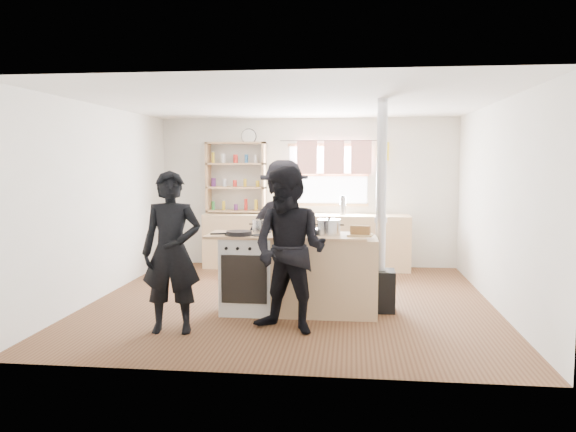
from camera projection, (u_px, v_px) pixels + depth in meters
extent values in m
cube|color=brown|center=(292.00, 301.00, 7.17)|extent=(5.00, 5.00, 0.01)
cube|color=#D8B382|center=(306.00, 241.00, 9.32)|extent=(3.40, 0.55, 0.90)
cube|color=tan|center=(236.00, 211.00, 9.53)|extent=(1.00, 0.28, 0.03)
cube|color=tan|center=(236.00, 188.00, 9.49)|extent=(1.00, 0.28, 0.03)
cube|color=tan|center=(236.00, 164.00, 9.45)|extent=(1.00, 0.28, 0.03)
cube|color=tan|center=(236.00, 143.00, 9.42)|extent=(1.00, 0.28, 0.03)
cube|color=tan|center=(208.00, 178.00, 9.53)|extent=(0.04, 0.28, 1.20)
cube|color=tan|center=(264.00, 178.00, 9.42)|extent=(0.04, 0.28, 1.20)
cylinder|color=silver|center=(343.00, 206.00, 9.20)|extent=(0.10, 0.10, 0.29)
cube|color=white|center=(249.00, 274.00, 6.63)|extent=(0.60, 0.60, 0.90)
cube|color=tan|center=(325.00, 276.00, 6.53)|extent=(1.20, 0.60, 0.90)
cube|color=tan|center=(287.00, 236.00, 6.54)|extent=(1.84, 0.64, 0.03)
cylinder|color=black|center=(239.00, 233.00, 6.43)|extent=(0.37, 0.37, 0.05)
cylinder|color=#255C1F|center=(239.00, 232.00, 6.43)|extent=(0.27, 0.27, 0.02)
cube|color=silver|center=(303.00, 231.00, 6.55)|extent=(0.41, 0.31, 0.06)
cube|color=brown|center=(303.00, 230.00, 6.55)|extent=(0.34, 0.26, 0.02)
cylinder|color=#B5B5B7|center=(261.00, 227.00, 6.71)|extent=(0.20, 0.20, 0.14)
cylinder|color=#B5B5B7|center=(261.00, 220.00, 6.71)|extent=(0.21, 0.21, 0.01)
sphere|color=black|center=(261.00, 219.00, 6.71)|extent=(0.03, 0.03, 0.03)
cylinder|color=#B5B5B7|center=(329.00, 228.00, 6.46)|extent=(0.26, 0.26, 0.17)
cylinder|color=#B5B5B7|center=(329.00, 220.00, 6.45)|extent=(0.27, 0.27, 0.01)
sphere|color=black|center=(329.00, 219.00, 6.45)|extent=(0.03, 0.03, 0.03)
cube|color=tan|center=(360.00, 235.00, 6.38)|extent=(0.31, 0.24, 0.02)
cube|color=olive|center=(360.00, 230.00, 6.38)|extent=(0.23, 0.14, 0.10)
cube|color=black|center=(380.00, 290.00, 6.68)|extent=(0.35, 0.35, 0.49)
cylinder|color=#ADADB2|center=(381.00, 186.00, 6.56)|extent=(0.12, 0.12, 2.01)
imported|color=black|center=(172.00, 252.00, 5.80)|extent=(0.65, 0.47, 1.68)
imported|color=black|center=(290.00, 250.00, 5.80)|extent=(1.02, 0.92, 1.73)
imported|color=black|center=(284.00, 228.00, 7.45)|extent=(1.27, 0.89, 1.79)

